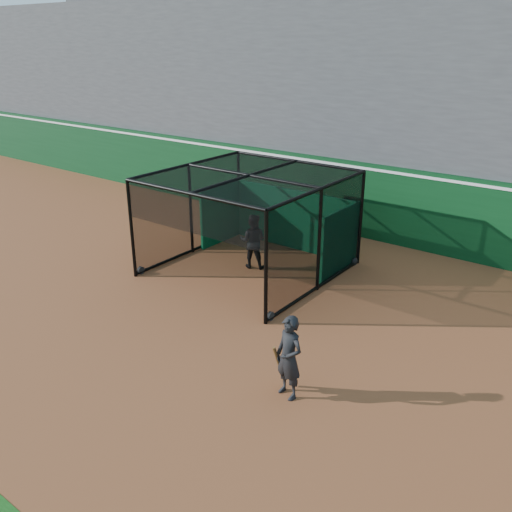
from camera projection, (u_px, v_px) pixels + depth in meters
The scene contains 6 objects.
ground at pixel (180, 332), 12.34m from camera, with size 120.00×120.00×0.00m, color brown.
outfield_wall at pixel (357, 197), 18.15m from camera, with size 50.00×0.50×2.50m.
grandstand at pixel (411, 90), 19.75m from camera, with size 50.00×7.85×8.95m.
batting_cage at pixel (250, 224), 15.22m from camera, with size 4.63×4.76×2.78m.
batter at pixel (253, 241), 15.61m from camera, with size 0.78×0.61×1.60m, color black.
on_deck_player at pixel (289, 358), 9.87m from camera, with size 0.68×0.52×1.64m.
Camera 1 is at (7.89, -7.57, 6.22)m, focal length 38.00 mm.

